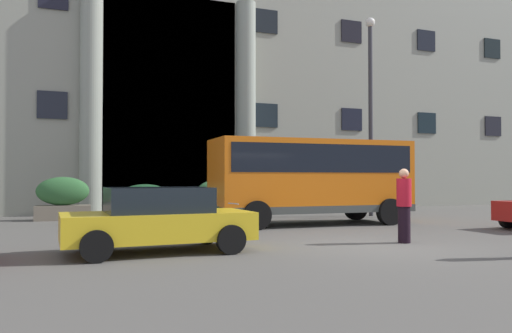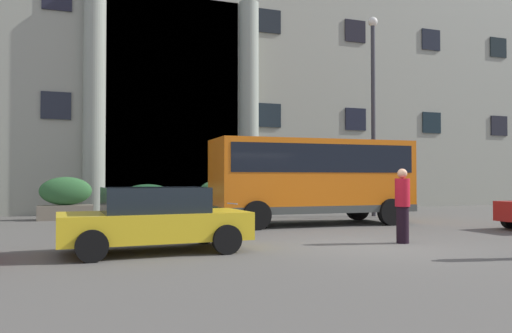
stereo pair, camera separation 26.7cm
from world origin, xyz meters
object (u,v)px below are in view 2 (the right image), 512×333
Objects in this scene: hedge_planter_entrance_left at (66,199)px; pedestrian_woman_dark_dress at (402,205)px; bus_stop_sign at (393,176)px; hedge_planter_far_west at (222,198)px; hedge_planter_entrance_right at (388,197)px; lamppost_plaza_centre at (373,101)px; orange_minibus at (312,175)px; hedge_planter_east at (147,201)px; motorcycle_near_kerb at (212,220)px; parked_estate_mid at (155,219)px.

hedge_planter_entrance_left is 12.82m from pedestrian_woman_dark_dress.
bus_stop_sign is 1.31× the size of hedge_planter_far_west.
hedge_planter_entrance_right is 1.11× the size of pedestrian_woman_dark_dress.
bus_stop_sign is 3.73m from hedge_planter_entrance_right.
bus_stop_sign is 12.89m from hedge_planter_entrance_left.
lamppost_plaza_centre is at bearing -11.51° from hedge_planter_entrance_left.
orange_minibus is 3.34× the size of hedge_planter_east.
bus_stop_sign is 10.06m from hedge_planter_east.
hedge_planter_east is at bearing 82.82° from motorcycle_near_kerb.
hedge_planter_entrance_left is 1.09× the size of pedestrian_woman_dark_dress.
bus_stop_sign is 0.32× the size of lamppost_plaza_centre.
hedge_planter_entrance_right is 11.20m from hedge_planter_east.
orange_minibus reaches higher than hedge_planter_entrance_right.
hedge_planter_far_west is 1.04× the size of motorcycle_near_kerb.
parked_estate_mid is (-6.04, -4.54, -0.99)m from orange_minibus.
motorcycle_near_kerb is at bearing -62.11° from hedge_planter_entrance_left.
hedge_planter_far_west is 1.13× the size of pedestrian_woman_dark_dress.
hedge_planter_entrance_right is at bearing 21.33° from motorcycle_near_kerb.
parked_estate_mid is at bearing -96.88° from hedge_planter_east.
motorcycle_near_kerb is 1.08× the size of pedestrian_woman_dark_dress.
hedge_planter_entrance_right is 0.99× the size of hedge_planter_east.
hedge_planter_entrance_right is 5.19m from lamppost_plaza_centre.
orange_minibus reaches higher than parked_estate_mid.
orange_minibus is at bearing -69.58° from hedge_planter_far_west.
hedge_planter_far_west is 7.52m from motorcycle_near_kerb.
orange_minibus is 3.45× the size of hedge_planter_entrance_left.
orange_minibus reaches higher than bus_stop_sign.
pedestrian_woman_dark_dress is 9.57m from lamppost_plaza_centre.
hedge_planter_entrance_left reaches higher than motorcycle_near_kerb.
parked_estate_mid is 0.48× the size of lamppost_plaza_centre.
lamppost_plaza_centre is (8.93, -2.86, 4.18)m from hedge_planter_east.
hedge_planter_east is 1.13× the size of pedestrian_woman_dark_dress.
hedge_planter_entrance_left reaches higher than parked_estate_mid.
pedestrian_woman_dark_dress is at bearing -80.38° from hedge_planter_far_west.
hedge_planter_entrance_left is (-3.13, -0.40, 0.15)m from hedge_planter_east.
hedge_planter_entrance_left is (-6.16, 0.08, 0.05)m from hedge_planter_far_west.
hedge_planter_east is 0.51× the size of parked_estate_mid.
pedestrian_woman_dark_dress is at bearing -48.07° from motorcycle_near_kerb.
orange_minibus is 5.30m from hedge_planter_far_west.
hedge_planter_east is 0.25× the size of lamppost_plaza_centre.
lamppost_plaza_centre is at bearing 17.68° from motorcycle_near_kerb.
pedestrian_woman_dark_dress is (5.93, -0.61, 0.21)m from parked_estate_mid.
lamppost_plaza_centre is (4.21, 7.67, 3.89)m from pedestrian_woman_dark_dress.
motorcycle_near_kerb is at bearing -149.64° from orange_minibus.
hedge_planter_entrance_right is 0.24× the size of lamppost_plaza_centre.
lamppost_plaza_centre is (-0.36, 0.85, 3.16)m from bus_stop_sign.
orange_minibus reaches higher than motorcycle_near_kerb.
orange_minibus is 4.75m from bus_stop_sign.
hedge_planter_entrance_right reaches higher than hedge_planter_east.
motorcycle_near_kerb is 10.47m from lamppost_plaza_centre.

